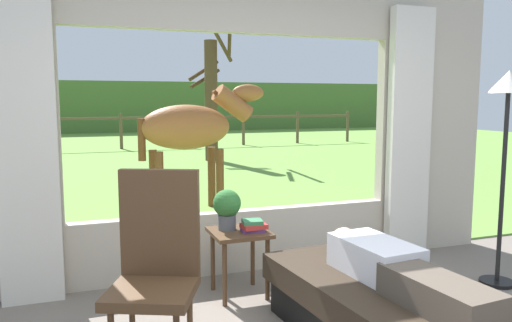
% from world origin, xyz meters
% --- Properties ---
extents(back_wall_with_window, '(5.20, 0.12, 2.55)m').
position_xyz_m(back_wall_with_window, '(0.00, 2.26, 1.25)').
color(back_wall_with_window, '#BCB29E').
rests_on(back_wall_with_window, ground_plane).
extents(curtain_panel_left, '(0.44, 0.10, 2.40)m').
position_xyz_m(curtain_panel_left, '(-1.69, 2.12, 1.20)').
color(curtain_panel_left, silver).
rests_on(curtain_panel_left, ground_plane).
extents(curtain_panel_right, '(0.44, 0.10, 2.40)m').
position_xyz_m(curtain_panel_right, '(1.69, 2.12, 1.20)').
color(curtain_panel_right, silver).
rests_on(curtain_panel_right, ground_plane).
extents(outdoor_pasture_lawn, '(36.00, 21.68, 0.02)m').
position_xyz_m(outdoor_pasture_lawn, '(0.00, 13.16, 0.01)').
color(outdoor_pasture_lawn, olive).
rests_on(outdoor_pasture_lawn, ground_plane).
extents(distant_hill_ridge, '(36.00, 2.00, 2.40)m').
position_xyz_m(distant_hill_ridge, '(0.00, 23.00, 1.20)').
color(distant_hill_ridge, '#4B6F33').
rests_on(distant_hill_ridge, ground_plane).
extents(recliner_sofa, '(1.04, 1.77, 0.42)m').
position_xyz_m(recliner_sofa, '(0.43, 0.60, 0.22)').
color(recliner_sofa, black).
rests_on(recliner_sofa, ground_plane).
extents(reclining_person, '(0.39, 1.44, 0.22)m').
position_xyz_m(reclining_person, '(0.43, 0.55, 0.52)').
color(reclining_person, silver).
rests_on(reclining_person, recliner_sofa).
extents(rocking_chair, '(0.69, 0.81, 1.12)m').
position_xyz_m(rocking_chair, '(-0.93, 0.98, 0.55)').
color(rocking_chair, '#4C331E').
rests_on(rocking_chair, ground_plane).
extents(side_table, '(0.44, 0.44, 0.52)m').
position_xyz_m(side_table, '(-0.17, 1.71, 0.43)').
color(side_table, '#4C331E').
rests_on(side_table, ground_plane).
extents(potted_plant, '(0.22, 0.22, 0.32)m').
position_xyz_m(potted_plant, '(-0.25, 1.77, 0.70)').
color(potted_plant, '#4C5156').
rests_on(potted_plant, side_table).
extents(book_stack, '(0.20, 0.16, 0.09)m').
position_xyz_m(book_stack, '(-0.08, 1.65, 0.57)').
color(book_stack, '#59336B').
rests_on(book_stack, side_table).
extents(floor_lamp_right, '(0.32, 0.32, 1.77)m').
position_xyz_m(floor_lamp_right, '(1.93, 1.19, 1.43)').
color(floor_lamp_right, black).
rests_on(floor_lamp_right, ground_plane).
extents(horse, '(1.82, 0.68, 1.73)m').
position_xyz_m(horse, '(0.14, 4.73, 1.16)').
color(horse, brown).
rests_on(horse, outdoor_pasture_lawn).
extents(pasture_tree, '(1.17, 1.17, 3.50)m').
position_xyz_m(pasture_tree, '(1.88, 10.20, 1.62)').
color(pasture_tree, '#4C3823').
rests_on(pasture_tree, outdoor_pasture_lawn).
extents(pasture_fence_line, '(16.10, 0.10, 1.10)m').
position_xyz_m(pasture_fence_line, '(0.00, 14.05, 0.74)').
color(pasture_fence_line, brown).
rests_on(pasture_fence_line, outdoor_pasture_lawn).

